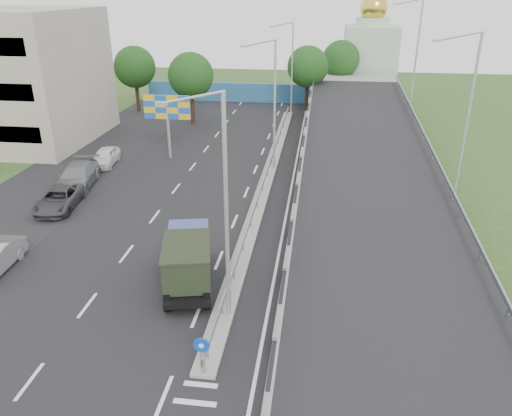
% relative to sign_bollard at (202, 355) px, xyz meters
% --- Properties ---
extents(road_surface, '(26.00, 90.00, 0.04)m').
position_rel_sign_bollard_xyz_m(road_surface, '(-3.00, 17.83, -1.03)').
color(road_surface, black).
rests_on(road_surface, ground).
extents(parking_strip, '(8.00, 90.00, 0.05)m').
position_rel_sign_bollard_xyz_m(parking_strip, '(-16.00, 17.83, -1.03)').
color(parking_strip, black).
rests_on(parking_strip, ground).
extents(median, '(1.00, 44.00, 0.20)m').
position_rel_sign_bollard_xyz_m(median, '(0.00, 21.83, -0.93)').
color(median, gray).
rests_on(median, ground).
extents(overpass_ramp, '(10.00, 50.00, 3.50)m').
position_rel_sign_bollard_xyz_m(overpass_ramp, '(7.50, 21.83, 0.72)').
color(overpass_ramp, gray).
rests_on(overpass_ramp, ground).
extents(median_guardrail, '(0.09, 44.00, 0.71)m').
position_rel_sign_bollard_xyz_m(median_guardrail, '(0.00, 21.83, -0.28)').
color(median_guardrail, gray).
rests_on(median_guardrail, median).
extents(sign_bollard, '(0.64, 0.23, 1.67)m').
position_rel_sign_bollard_xyz_m(sign_bollard, '(0.00, 0.00, 0.00)').
color(sign_bollard, black).
rests_on(sign_bollard, median).
extents(lamp_post_near, '(2.74, 0.18, 10.08)m').
position_rel_sign_bollard_xyz_m(lamp_post_near, '(0.11, 3.83, 4.77)').
color(lamp_post_near, '#B2B5B7').
rests_on(lamp_post_near, median).
extents(lamp_post_mid, '(2.74, 0.18, 10.08)m').
position_rel_sign_bollard_xyz_m(lamp_post_mid, '(0.11, 23.83, 4.77)').
color(lamp_post_mid, '#B2B5B7').
rests_on(lamp_post_mid, median).
extents(lamp_post_far, '(2.74, 0.18, 10.08)m').
position_rel_sign_bollard_xyz_m(lamp_post_far, '(0.11, 43.83, 4.77)').
color(lamp_post_far, '#B2B5B7').
rests_on(lamp_post_far, median).
extents(blue_wall, '(30.00, 0.50, 2.40)m').
position_rel_sign_bollard_xyz_m(blue_wall, '(-4.00, 49.83, 0.17)').
color(blue_wall, '#21607B').
rests_on(blue_wall, ground).
extents(church, '(7.00, 7.00, 13.80)m').
position_rel_sign_bollard_xyz_m(church, '(10.00, 57.83, 4.28)').
color(church, '#B2CCAD').
rests_on(church, ground).
extents(billboard, '(4.00, 0.24, 5.50)m').
position_rel_sign_bollard_xyz_m(billboard, '(-9.00, 25.83, 3.15)').
color(billboard, '#B2B5B7').
rests_on(billboard, ground).
extents(tree_left_mid, '(4.80, 4.80, 7.60)m').
position_rel_sign_bollard_xyz_m(tree_left_mid, '(-10.00, 37.83, 4.14)').
color(tree_left_mid, black).
rests_on(tree_left_mid, ground).
extents(tree_median_far, '(4.80, 4.80, 7.60)m').
position_rel_sign_bollard_xyz_m(tree_median_far, '(2.00, 45.83, 4.14)').
color(tree_median_far, black).
rests_on(tree_median_far, ground).
extents(tree_left_far, '(4.80, 4.80, 7.60)m').
position_rel_sign_bollard_xyz_m(tree_left_far, '(-18.00, 42.83, 4.14)').
color(tree_left_far, black).
rests_on(tree_left_far, ground).
extents(tree_ramp_far, '(4.80, 4.80, 7.60)m').
position_rel_sign_bollard_xyz_m(tree_ramp_far, '(6.00, 52.83, 4.14)').
color(tree_ramp_far, black).
rests_on(tree_ramp_far, ground).
extents(dump_truck, '(3.32, 6.12, 2.55)m').
position_rel_sign_bollard_xyz_m(dump_truck, '(-2.24, 6.42, 0.38)').
color(dump_truck, black).
rests_on(dump_truck, ground).
extents(parked_car_c, '(2.89, 5.17, 1.37)m').
position_rel_sign_bollard_xyz_m(parked_car_c, '(-13.28, 14.35, -0.35)').
color(parked_car_c, '#39393E').
rests_on(parked_car_c, ground).
extents(parked_car_d, '(3.26, 6.08, 1.68)m').
position_rel_sign_bollard_xyz_m(parked_car_d, '(-13.87, 18.31, -0.20)').
color(parked_car_d, gray).
rests_on(parked_car_d, ground).
extents(parked_car_e, '(2.12, 4.34, 1.43)m').
position_rel_sign_bollard_xyz_m(parked_car_e, '(-13.87, 23.34, -0.32)').
color(parked_car_e, silver).
rests_on(parked_car_e, ground).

